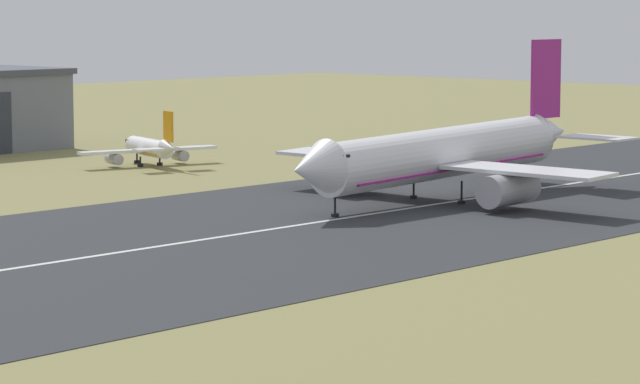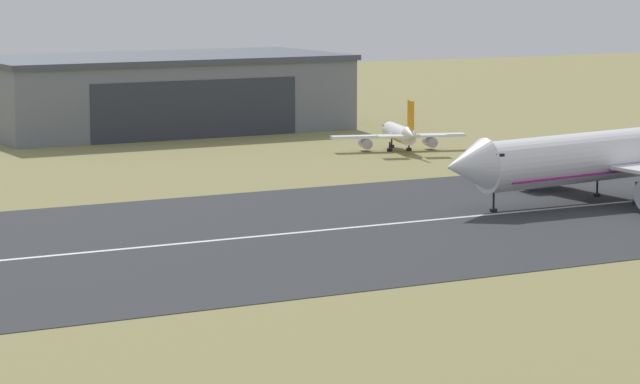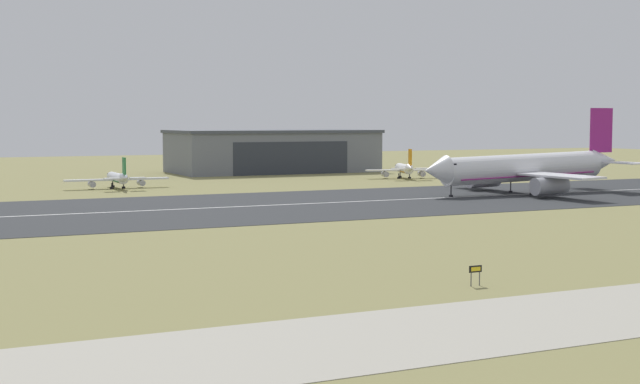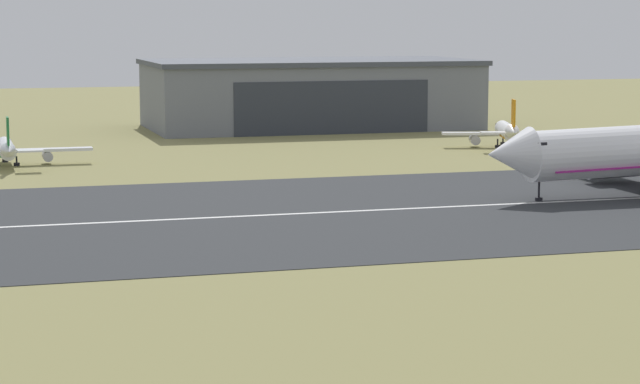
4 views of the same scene
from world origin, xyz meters
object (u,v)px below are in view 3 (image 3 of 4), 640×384
(airplane_parked_centre, at_px, (404,169))
(airplane_landing, at_px, (524,169))
(airplane_parked_east, at_px, (118,178))
(runway_sign, at_px, (475,271))

(airplane_parked_centre, bearing_deg, airplane_landing, -92.96)
(airplane_landing, xyz_separation_m, airplane_parked_east, (-74.19, 50.81, -2.97))
(runway_sign, bearing_deg, airplane_parked_east, 91.49)
(airplane_parked_centre, height_order, airplane_parked_east, airplane_parked_centre)
(airplane_parked_east, bearing_deg, airplane_parked_centre, 2.19)
(airplane_landing, height_order, airplane_parked_east, airplane_landing)
(airplane_landing, relative_size, airplane_parked_east, 2.13)
(airplane_landing, bearing_deg, airplane_parked_centre, 87.04)
(airplane_parked_east, height_order, runway_sign, airplane_parked_east)
(airplane_parked_centre, xyz_separation_m, runway_sign, (-73.50, -136.69, -1.13))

